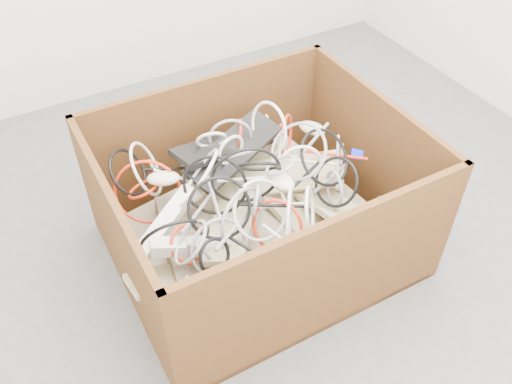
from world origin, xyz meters
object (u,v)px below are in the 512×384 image
cardboard_box (255,225)px  power_strip_left (166,222)px  vga_plug (357,155)px  power_strip_right (196,246)px

cardboard_box → power_strip_left: cardboard_box is taller
cardboard_box → vga_plug: (0.43, -0.03, 0.20)m
vga_plug → power_strip_left: bearing=-142.2°
power_strip_right → power_strip_left: bearing=130.7°
cardboard_box → power_strip_right: (-0.30, -0.14, 0.18)m
power_strip_left → cardboard_box: bearing=-26.2°
cardboard_box → power_strip_left: bearing=-177.1°
cardboard_box → power_strip_right: bearing=-155.2°
power_strip_left → power_strip_right: size_ratio=1.02×
power_strip_left → power_strip_right: bearing=-96.3°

